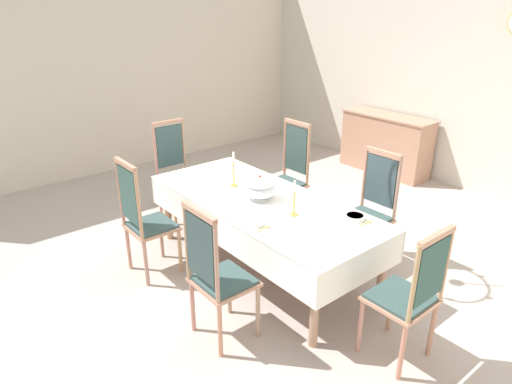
{
  "coord_description": "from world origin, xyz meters",
  "views": [
    {
      "loc": [
        2.98,
        -2.66,
        2.45
      ],
      "look_at": [
        -0.0,
        -0.22,
        0.84
      ],
      "focal_mm": 31.48,
      "sensor_mm": 36.0,
      "label": 1
    }
  ],
  "objects_px": {
    "dining_table": "(262,207)",
    "candlestick_west": "(234,173)",
    "chair_south_b": "(216,273)",
    "chair_north_b": "(370,208)",
    "chair_head_west": "(176,169)",
    "spoon_primary": "(368,223)",
    "bowl_near_right": "(255,222)",
    "bowl_near_left": "(355,217)",
    "spoon_secondary": "(266,228)",
    "soup_tureen": "(260,187)",
    "chair_head_east": "(409,293)",
    "chair_south_a": "(144,218)",
    "sideboard": "(385,144)",
    "candlestick_east": "(294,202)",
    "chair_north_a": "(288,173)"
  },
  "relations": [
    {
      "from": "candlestick_west",
      "to": "spoon_primary",
      "type": "bearing_deg",
      "value": 15.25
    },
    {
      "from": "chair_south_a",
      "to": "chair_north_a",
      "type": "distance_m",
      "value": 1.85
    },
    {
      "from": "candlestick_east",
      "to": "sideboard",
      "type": "bearing_deg",
      "value": 112.84
    },
    {
      "from": "soup_tureen",
      "to": "sideboard",
      "type": "bearing_deg",
      "value": 105.67
    },
    {
      "from": "bowl_near_right",
      "to": "spoon_primary",
      "type": "distance_m",
      "value": 0.95
    },
    {
      "from": "soup_tureen",
      "to": "chair_head_east",
      "type": "bearing_deg",
      "value": 0.0
    },
    {
      "from": "chair_north_b",
      "to": "chair_north_a",
      "type": "bearing_deg",
      "value": -0.17
    },
    {
      "from": "chair_south_a",
      "to": "candlestick_west",
      "type": "distance_m",
      "value": 0.98
    },
    {
      "from": "chair_south_b",
      "to": "chair_north_b",
      "type": "xyz_separation_m",
      "value": [
        0.0,
        1.84,
        0.0
      ]
    },
    {
      "from": "chair_south_b",
      "to": "chair_head_east",
      "type": "distance_m",
      "value": 1.4
    },
    {
      "from": "dining_table",
      "to": "candlestick_west",
      "type": "height_order",
      "value": "candlestick_west"
    },
    {
      "from": "chair_north_a",
      "to": "soup_tureen",
      "type": "distance_m",
      "value": 1.12
    },
    {
      "from": "candlestick_west",
      "to": "bowl_near_right",
      "type": "bearing_deg",
      "value": -25.18
    },
    {
      "from": "bowl_near_left",
      "to": "spoon_primary",
      "type": "distance_m",
      "value": 0.12
    },
    {
      "from": "bowl_near_right",
      "to": "soup_tureen",
      "type": "bearing_deg",
      "value": 136.09
    },
    {
      "from": "bowl_near_right",
      "to": "dining_table",
      "type": "bearing_deg",
      "value": 134.12
    },
    {
      "from": "chair_north_b",
      "to": "spoon_primary",
      "type": "height_order",
      "value": "chair_north_b"
    },
    {
      "from": "chair_head_east",
      "to": "soup_tureen",
      "type": "height_order",
      "value": "chair_head_east"
    },
    {
      "from": "candlestick_west",
      "to": "chair_north_a",
      "type": "bearing_deg",
      "value": 100.86
    },
    {
      "from": "chair_head_west",
      "to": "bowl_near_right",
      "type": "xyz_separation_m",
      "value": [
        2.0,
        -0.38,
        0.16
      ]
    },
    {
      "from": "chair_head_west",
      "to": "chair_head_east",
      "type": "bearing_deg",
      "value": 90.0
    },
    {
      "from": "chair_south_a",
      "to": "spoon_primary",
      "type": "xyz_separation_m",
      "value": [
        1.56,
        1.3,
        0.15
      ]
    },
    {
      "from": "chair_south_a",
      "to": "spoon_primary",
      "type": "distance_m",
      "value": 2.04
    },
    {
      "from": "bowl_near_left",
      "to": "bowl_near_right",
      "type": "relative_size",
      "value": 1.1
    },
    {
      "from": "bowl_near_left",
      "to": "spoon_primary",
      "type": "relative_size",
      "value": 0.99
    },
    {
      "from": "chair_head_east",
      "to": "sideboard",
      "type": "relative_size",
      "value": 0.76
    },
    {
      "from": "chair_head_west",
      "to": "candlestick_east",
      "type": "height_order",
      "value": "chair_head_west"
    },
    {
      "from": "candlestick_east",
      "to": "dining_table",
      "type": "bearing_deg",
      "value": -180.0
    },
    {
      "from": "candlestick_east",
      "to": "spoon_primary",
      "type": "height_order",
      "value": "candlestick_east"
    },
    {
      "from": "candlestick_east",
      "to": "bowl_near_left",
      "type": "relative_size",
      "value": 1.84
    },
    {
      "from": "bowl_near_left",
      "to": "spoon_primary",
      "type": "xyz_separation_m",
      "value": [
        0.12,
        0.03,
        -0.02
      ]
    },
    {
      "from": "chair_north_b",
      "to": "chair_head_east",
      "type": "xyz_separation_m",
      "value": [
        1.05,
        -0.92,
        -0.02
      ]
    },
    {
      "from": "chair_head_east",
      "to": "spoon_secondary",
      "type": "xyz_separation_m",
      "value": [
        -1.15,
        -0.35,
        0.17
      ]
    },
    {
      "from": "chair_head_east",
      "to": "soup_tureen",
      "type": "bearing_deg",
      "value": 90.0
    },
    {
      "from": "chair_south_a",
      "to": "soup_tureen",
      "type": "relative_size",
      "value": 3.86
    },
    {
      "from": "spoon_primary",
      "to": "candlestick_east",
      "type": "bearing_deg",
      "value": -141.34
    },
    {
      "from": "chair_head_west",
      "to": "spoon_primary",
      "type": "distance_m",
      "value": 2.61
    },
    {
      "from": "dining_table",
      "to": "soup_tureen",
      "type": "xyz_separation_m",
      "value": [
        -0.03,
        0.0,
        0.19
      ]
    },
    {
      "from": "chair_north_a",
      "to": "sideboard",
      "type": "xyz_separation_m",
      "value": [
        -0.34,
        2.38,
        -0.16
      ]
    },
    {
      "from": "dining_table",
      "to": "spoon_secondary",
      "type": "bearing_deg",
      "value": -36.54
    },
    {
      "from": "candlestick_west",
      "to": "candlestick_east",
      "type": "height_order",
      "value": "candlestick_west"
    },
    {
      "from": "chair_north_b",
      "to": "soup_tureen",
      "type": "xyz_separation_m",
      "value": [
        -0.6,
        -0.92,
        0.27
      ]
    },
    {
      "from": "dining_table",
      "to": "spoon_secondary",
      "type": "xyz_separation_m",
      "value": [
        0.48,
        -0.35,
        0.08
      ]
    },
    {
      "from": "chair_south_a",
      "to": "soup_tureen",
      "type": "height_order",
      "value": "chair_south_a"
    },
    {
      "from": "spoon_primary",
      "to": "chair_south_b",
      "type": "bearing_deg",
      "value": -103.94
    },
    {
      "from": "chair_north_b",
      "to": "dining_table",
      "type": "bearing_deg",
      "value": 58.02
    },
    {
      "from": "chair_south_a",
      "to": "chair_south_b",
      "type": "xyz_separation_m",
      "value": [
        1.19,
        0.0,
        -0.01
      ]
    },
    {
      "from": "bowl_near_left",
      "to": "spoon_secondary",
      "type": "distance_m",
      "value": 0.79
    },
    {
      "from": "candlestick_west",
      "to": "candlestick_east",
      "type": "relative_size",
      "value": 1.12
    },
    {
      "from": "chair_north_b",
      "to": "candlestick_east",
      "type": "bearing_deg",
      "value": 81.57
    }
  ]
}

